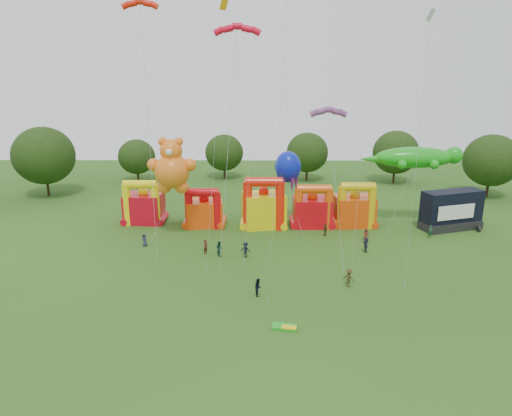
{
  "coord_description": "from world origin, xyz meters",
  "views": [
    {
      "loc": [
        -1.24,
        -33.02,
        20.08
      ],
      "look_at": [
        -1.67,
        18.0,
        5.4
      ],
      "focal_mm": 32.0,
      "sensor_mm": 36.0,
      "label": 1
    }
  ],
  "objects_px": {
    "spectator_4": "(325,230)",
    "octopus_kite": "(291,189)",
    "bouncy_castle_2": "(264,208)",
    "teddy_bear_kite": "(169,181)",
    "spectator_0": "(144,240)",
    "gecko_kite": "(406,183)",
    "bouncy_castle_0": "(144,206)",
    "stage_trailer": "(451,210)"
  },
  "relations": [
    {
      "from": "gecko_kite",
      "to": "bouncy_castle_2",
      "type": "bearing_deg",
      "value": 179.8
    },
    {
      "from": "bouncy_castle_2",
      "to": "gecko_kite",
      "type": "xyz_separation_m",
      "value": [
        19.23,
        -0.07,
        3.49
      ]
    },
    {
      "from": "spectator_0",
      "to": "spectator_4",
      "type": "relative_size",
      "value": 0.93
    },
    {
      "from": "stage_trailer",
      "to": "teddy_bear_kite",
      "type": "xyz_separation_m",
      "value": [
        -37.49,
        -4.45,
        5.03
      ]
    },
    {
      "from": "bouncy_castle_2",
      "to": "spectator_4",
      "type": "bearing_deg",
      "value": -25.33
    },
    {
      "from": "bouncy_castle_0",
      "to": "octopus_kite",
      "type": "relative_size",
      "value": 0.63
    },
    {
      "from": "teddy_bear_kite",
      "to": "spectator_0",
      "type": "bearing_deg",
      "value": -136.25
    },
    {
      "from": "gecko_kite",
      "to": "octopus_kite",
      "type": "xyz_separation_m",
      "value": [
        -15.37,
        1.1,
        -1.14
      ]
    },
    {
      "from": "stage_trailer",
      "to": "gecko_kite",
      "type": "distance_m",
      "value": 7.42
    },
    {
      "from": "teddy_bear_kite",
      "to": "octopus_kite",
      "type": "height_order",
      "value": "teddy_bear_kite"
    },
    {
      "from": "bouncy_castle_2",
      "to": "bouncy_castle_0",
      "type": "bearing_deg",
      "value": 174.46
    },
    {
      "from": "bouncy_castle_2",
      "to": "teddy_bear_kite",
      "type": "relative_size",
      "value": 0.56
    },
    {
      "from": "bouncy_castle_0",
      "to": "gecko_kite",
      "type": "distance_m",
      "value": 36.49
    },
    {
      "from": "bouncy_castle_2",
      "to": "spectator_4",
      "type": "distance_m",
      "value": 9.11
    },
    {
      "from": "spectator_4",
      "to": "bouncy_castle_0",
      "type": "bearing_deg",
      "value": -67.81
    },
    {
      "from": "bouncy_castle_2",
      "to": "teddy_bear_kite",
      "type": "distance_m",
      "value": 13.74
    },
    {
      "from": "stage_trailer",
      "to": "teddy_bear_kite",
      "type": "relative_size",
      "value": 0.68
    },
    {
      "from": "octopus_kite",
      "to": "spectator_4",
      "type": "bearing_deg",
      "value": -49.07
    },
    {
      "from": "gecko_kite",
      "to": "spectator_0",
      "type": "distance_m",
      "value": 35.24
    },
    {
      "from": "bouncy_castle_0",
      "to": "bouncy_castle_2",
      "type": "distance_m",
      "value": 17.11
    },
    {
      "from": "stage_trailer",
      "to": "spectator_0",
      "type": "bearing_deg",
      "value": -169.87
    },
    {
      "from": "spectator_0",
      "to": "spectator_4",
      "type": "xyz_separation_m",
      "value": [
        22.79,
        3.96,
        0.06
      ]
    },
    {
      "from": "bouncy_castle_0",
      "to": "spectator_0",
      "type": "bearing_deg",
      "value": -76.3
    },
    {
      "from": "spectator_4",
      "to": "octopus_kite",
      "type": "bearing_deg",
      "value": -104.58
    },
    {
      "from": "gecko_kite",
      "to": "teddy_bear_kite",
      "type": "bearing_deg",
      "value": -170.97
    },
    {
      "from": "stage_trailer",
      "to": "teddy_bear_kite",
      "type": "height_order",
      "value": "teddy_bear_kite"
    },
    {
      "from": "bouncy_castle_0",
      "to": "bouncy_castle_2",
      "type": "xyz_separation_m",
      "value": [
        17.03,
        -1.65,
        0.29
      ]
    },
    {
      "from": "stage_trailer",
      "to": "spectator_4",
      "type": "bearing_deg",
      "value": -169.51
    },
    {
      "from": "stage_trailer",
      "to": "octopus_kite",
      "type": "height_order",
      "value": "octopus_kite"
    },
    {
      "from": "bouncy_castle_2",
      "to": "spectator_4",
      "type": "relative_size",
      "value": 4.24
    },
    {
      "from": "teddy_bear_kite",
      "to": "spectator_4",
      "type": "xyz_separation_m",
      "value": [
        19.9,
        1.19,
        -6.74
      ]
    },
    {
      "from": "teddy_bear_kite",
      "to": "octopus_kite",
      "type": "bearing_deg",
      "value": 21.05
    },
    {
      "from": "bouncy_castle_0",
      "to": "spectator_0",
      "type": "relative_size",
      "value": 4.07
    },
    {
      "from": "bouncy_castle_2",
      "to": "gecko_kite",
      "type": "relative_size",
      "value": 0.51
    },
    {
      "from": "spectator_4",
      "to": "stage_trailer",
      "type": "bearing_deg",
      "value": 134.97
    },
    {
      "from": "teddy_bear_kite",
      "to": "spectator_0",
      "type": "height_order",
      "value": "teddy_bear_kite"
    },
    {
      "from": "bouncy_castle_0",
      "to": "gecko_kite",
      "type": "bearing_deg",
      "value": -2.72
    },
    {
      "from": "bouncy_castle_2",
      "to": "stage_trailer",
      "type": "height_order",
      "value": "bouncy_castle_2"
    },
    {
      "from": "bouncy_castle_2",
      "to": "spectator_0",
      "type": "height_order",
      "value": "bouncy_castle_2"
    },
    {
      "from": "octopus_kite",
      "to": "spectator_0",
      "type": "xyz_separation_m",
      "value": [
        -18.58,
        -8.8,
        -4.31
      ]
    },
    {
      "from": "bouncy_castle_0",
      "to": "bouncy_castle_2",
      "type": "relative_size",
      "value": 0.89
    },
    {
      "from": "bouncy_castle_2",
      "to": "spectator_4",
      "type": "xyz_separation_m",
      "value": [
        8.05,
        -3.81,
        -1.9
      ]
    }
  ]
}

